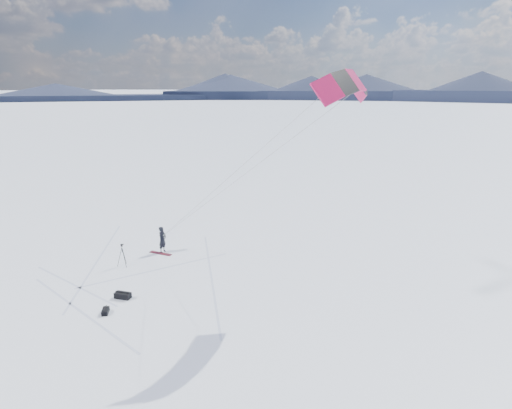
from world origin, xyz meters
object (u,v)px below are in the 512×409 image
Objects in this scene: gear_bag_a at (123,295)px; gear_bag_b at (105,311)px; snowkiter at (163,252)px; tripod at (122,252)px; snowboard at (161,253)px.

gear_bag_a reaches higher than gear_bag_b.
gear_bag_b is at bearing -88.50° from gear_bag_a.
snowkiter is 1.23× the size of tripod.
gear_bag_b is at bearing -74.08° from snowboard.
gear_bag_b is (3.86, -4.27, -0.80)m from tripod.
gear_bag_b is (0.53, -1.49, -0.04)m from gear_bag_a.
gear_bag_a is (3.32, -2.78, -0.75)m from tripod.
tripod is (-0.38, -2.98, 0.92)m from snowkiter.
snowkiter reaches higher than gear_bag_b.
tripod is 5.81m from gear_bag_b.
tripod reaches higher than gear_bag_a.
snowkiter is 3.15m from tripod.
tripod is at bearing 179.24° from gear_bag_b.
snowboard is 7.75m from gear_bag_b.
snowkiter is 0.31m from snowboard.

